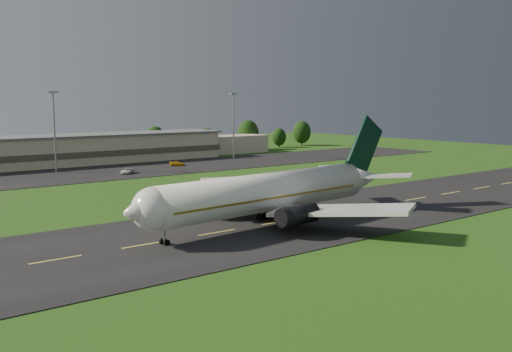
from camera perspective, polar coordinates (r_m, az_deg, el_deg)
ground at (r=78.54m, az=-3.92°, el=-5.72°), size 360.00×360.00×0.00m
taxiway at (r=78.53m, az=-3.92°, el=-5.68°), size 220.00×30.00×0.10m
apron at (r=143.18m, az=-20.21°, el=-0.12°), size 260.00×30.00×0.10m
airliner at (r=83.18m, az=1.41°, el=-1.68°), size 51.28×42.03×15.57m
terminal at (r=167.63m, az=-20.71°, el=2.27°), size 145.00×16.00×8.40m
light_mast_centre at (r=151.29m, az=-19.55°, el=5.13°), size 2.40×1.20×20.35m
light_mast_east at (r=176.46m, az=-2.27°, el=5.84°), size 2.40×1.20×20.35m
tree_line at (r=184.32m, az=-14.72°, el=3.33°), size 193.02×9.96×10.86m
service_vehicle_c at (r=144.13m, az=-12.75°, el=0.50°), size 5.02×5.10×1.36m
service_vehicle_d at (r=158.80m, az=-7.87°, el=1.23°), size 4.41×3.80×1.22m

